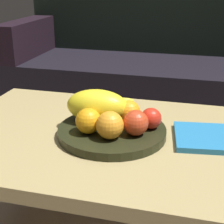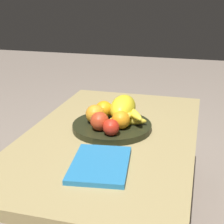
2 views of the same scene
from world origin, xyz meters
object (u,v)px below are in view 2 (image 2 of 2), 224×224
object	(u,v)px
coffee_table	(111,144)
orange_front	(121,120)
fruit_bowl	(112,126)
orange_left	(95,114)
orange_right	(104,110)
banana_bunch	(129,117)
magazine	(100,164)
melon_large_front	(123,108)
apple_front	(100,121)
apple_left	(111,127)

from	to	relation	value
coffee_table	orange_front	world-z (taller)	orange_front
fruit_bowl	orange_left	size ratio (longest dim) A/B	4.15
orange_front	orange_right	distance (m)	0.13
banana_bunch	magazine	bearing A→B (deg)	-3.75
melon_large_front	orange_right	xyz separation A→B (m)	(-0.00, -0.08, -0.01)
orange_front	banana_bunch	bearing A→B (deg)	161.15
coffee_table	fruit_bowl	size ratio (longest dim) A/B	3.46
coffee_table	orange_front	distance (m)	0.12
orange_front	orange_left	size ratio (longest dim) A/B	0.93
fruit_bowl	magazine	world-z (taller)	fruit_bowl
orange_right	orange_left	bearing A→B (deg)	-14.03
orange_left	apple_front	xyz separation A→B (m)	(0.06, 0.04, -0.00)
fruit_bowl	apple_left	xyz separation A→B (m)	(0.11, 0.03, 0.04)
melon_large_front	magazine	size ratio (longest dim) A/B	0.76
coffee_table	orange_left	size ratio (longest dim) A/B	14.35
orange_right	banana_bunch	distance (m)	0.12
banana_bunch	magazine	size ratio (longest dim) A/B	0.63
fruit_bowl	orange_right	distance (m)	0.09
apple_front	banana_bunch	bearing A→B (deg)	135.79
coffee_table	orange_right	bearing A→B (deg)	-149.51
orange_left	orange_right	xyz separation A→B (m)	(-0.07, 0.02, -0.00)
melon_large_front	orange_front	size ratio (longest dim) A/B	2.63
orange_front	apple_front	distance (m)	0.08
orange_left	apple_left	xyz separation A→B (m)	(0.10, 0.09, -0.01)
fruit_bowl	orange_front	xyz separation A→B (m)	(0.04, 0.05, 0.05)
orange_right	fruit_bowl	bearing A→B (deg)	42.15
orange_front	orange_left	bearing A→B (deg)	-102.05
apple_front	orange_left	bearing A→B (deg)	-148.80
orange_right	apple_front	xyz separation A→B (m)	(0.13, 0.02, -0.00)
melon_large_front	apple_front	bearing A→B (deg)	-25.19
apple_left	magazine	size ratio (longest dim) A/B	0.25
apple_left	banana_bunch	xyz separation A→B (m)	(-0.13, 0.04, -0.00)
apple_left	orange_left	bearing A→B (deg)	-136.44
orange_front	orange_right	xyz separation A→B (m)	(-0.09, -0.10, 0.00)
coffee_table	orange_front	xyz separation A→B (m)	(-0.00, 0.04, 0.11)
apple_front	orange_front	bearing A→B (deg)	118.05
fruit_bowl	orange_right	size ratio (longest dim) A/B	4.36
coffee_table	banana_bunch	distance (m)	0.13
fruit_bowl	magazine	size ratio (longest dim) A/B	1.28
apple_front	magazine	world-z (taller)	apple_front
melon_large_front	apple_left	bearing A→B (deg)	-2.03
melon_large_front	banana_bunch	bearing A→B (deg)	45.60
orange_left	fruit_bowl	bearing A→B (deg)	99.63
orange_front	orange_right	size ratio (longest dim) A/B	0.98
orange_left	orange_right	size ratio (longest dim) A/B	1.05
melon_large_front	orange_right	size ratio (longest dim) A/B	2.57
melon_large_front	apple_front	world-z (taller)	melon_large_front
magazine	banana_bunch	bearing A→B (deg)	168.51
apple_front	apple_left	distance (m)	0.07
orange_right	apple_left	size ratio (longest dim) A/B	1.19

